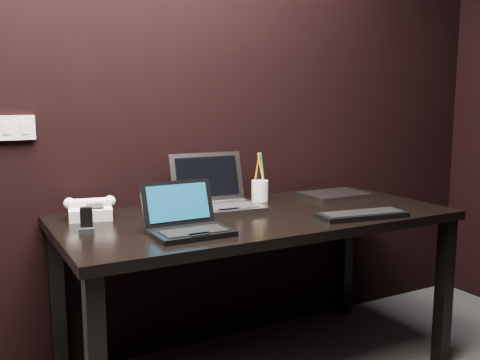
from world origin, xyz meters
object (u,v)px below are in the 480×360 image
desk (257,231)px  silver_laptop (217,199)px  pen_cup (260,190)px  netbook (187,223)px  desk_phone (90,210)px  mobile_phone (87,223)px  closed_laptop (335,195)px  ext_keyboard (362,215)px

desk → silver_laptop: 0.23m
desk → pen_cup: size_ratio=7.12×
netbook → desk_phone: size_ratio=1.34×
desk → pen_cup: 0.32m
mobile_phone → closed_laptop: bearing=6.0°
ext_keyboard → closed_laptop: 0.48m
desk → desk_phone: (-0.67, 0.24, 0.12)m
pen_cup → silver_laptop: bearing=-163.2°
netbook → silver_laptop: 0.44m
desk → mobile_phone: mobile_phone is taller
desk_phone → ext_keyboard: bearing=-27.5°
ext_keyboard → closed_laptop: ext_keyboard is taller
pen_cup → ext_keyboard: bearing=-70.2°
mobile_phone → pen_cup: pen_cup is taller
silver_laptop → mobile_phone: silver_laptop is taller
desk → ext_keyboard: size_ratio=4.24×
closed_laptop → desk_phone: size_ratio=1.49×
closed_laptop → pen_cup: (-0.39, 0.09, 0.04)m
desk_phone → pen_cup: size_ratio=0.90×
mobile_phone → pen_cup: (0.89, 0.23, 0.02)m
netbook → mobile_phone: netbook is taller
ext_keyboard → closed_laptop: bearing=65.4°
ext_keyboard → desk_phone: size_ratio=1.87×
netbook → ext_keyboard: bearing=-8.3°
netbook → pen_cup: pen_cup is taller
netbook → ext_keyboard: size_ratio=0.72×
mobile_phone → pen_cup: size_ratio=0.40×
desk → silver_laptop: bearing=125.6°
silver_laptop → ext_keyboard: bearing=-43.7°
silver_laptop → closed_laptop: bearing=-0.8°
desk → desk_phone: size_ratio=7.91×
ext_keyboard → desk: bearing=140.9°
ext_keyboard → netbook: bearing=171.7°
desk_phone → mobile_phone: (-0.07, -0.23, -0.00)m
silver_laptop → desk: bearing=-54.4°
desk → silver_laptop: (-0.12, 0.16, 0.12)m
desk → ext_keyboard: (0.35, -0.28, 0.09)m
netbook → closed_laptop: bearing=18.9°
desk → netbook: (-0.40, -0.17, 0.12)m
desk_phone → mobile_phone: same height
netbook → mobile_phone: (-0.33, 0.19, -0.00)m
silver_laptop → pen_cup: bearing=16.8°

